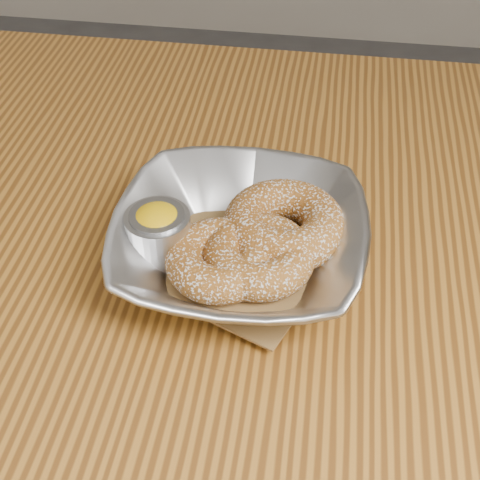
# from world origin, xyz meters

# --- Properties ---
(table) EXTENTS (1.20, 0.80, 0.75)m
(table) POSITION_xyz_m (0.00, 0.00, 0.65)
(table) COLOR brown
(table) RESTS_ON ground_plane
(serving_bowl) EXTENTS (0.21, 0.21, 0.05)m
(serving_bowl) POSITION_xyz_m (0.10, 0.00, 0.78)
(serving_bowl) COLOR #B3B5BA
(serving_bowl) RESTS_ON table
(parchment) EXTENTS (0.19, 0.19, 0.00)m
(parchment) POSITION_xyz_m (0.10, 0.00, 0.76)
(parchment) COLOR brown
(parchment) RESTS_ON table
(donut_back) EXTENTS (0.13, 0.13, 0.04)m
(donut_back) POSITION_xyz_m (0.14, 0.03, 0.78)
(donut_back) COLOR brown
(donut_back) RESTS_ON parchment
(donut_front) EXTENTS (0.12, 0.12, 0.03)m
(donut_front) POSITION_xyz_m (0.09, -0.02, 0.78)
(donut_front) COLOR brown
(donut_front) RESTS_ON parchment
(donut_extra) EXTENTS (0.10, 0.10, 0.03)m
(donut_extra) POSITION_xyz_m (0.12, -0.01, 0.78)
(donut_extra) COLOR brown
(donut_extra) RESTS_ON parchment
(ramekin) EXTENTS (0.05, 0.05, 0.05)m
(ramekin) POSITION_xyz_m (0.03, -0.00, 0.78)
(ramekin) COLOR #B3B5BA
(ramekin) RESTS_ON table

